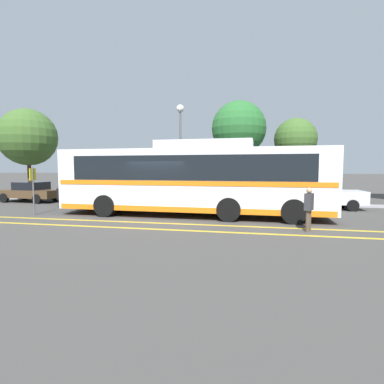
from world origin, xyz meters
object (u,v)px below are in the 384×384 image
(transit_bus, at_px, (192,178))
(street_lamp, at_px, (180,131))
(parked_car_1, at_px, (100,191))
(parked_car_2, at_px, (204,193))
(tree_1, at_px, (28,137))
(pedestrian_1, at_px, (309,207))
(parked_car_0, at_px, (31,192))
(parked_car_3, at_px, (321,195))
(bus_stop_sign, at_px, (33,185))
(tree_2, at_px, (295,140))
(tree_0, at_px, (239,129))

(transit_bus, height_order, street_lamp, street_lamp)
(parked_car_1, xyz_separation_m, parked_car_2, (6.51, 0.31, -0.02))
(parked_car_1, relative_size, tree_1, 0.69)
(pedestrian_1, xyz_separation_m, tree_1, (-18.93, 9.21, 3.69))
(street_lamp, relative_size, tree_1, 0.96)
(parked_car_0, xyz_separation_m, parked_car_3, (17.97, 0.28, 0.10))
(parked_car_2, height_order, tree_1, tree_1)
(parked_car_1, height_order, parked_car_2, parked_car_1)
(parked_car_0, xyz_separation_m, bus_stop_sign, (4.18, -4.79, 0.76))
(bus_stop_sign, bearing_deg, parked_car_3, -68.69)
(parked_car_0, distance_m, pedestrian_1, 17.35)
(parked_car_0, xyz_separation_m, pedestrian_1, (16.25, -6.08, 0.20))
(transit_bus, xyz_separation_m, parked_car_1, (-6.55, 3.32, -1.00))
(parked_car_2, height_order, street_lamp, street_lamp)
(parked_car_2, height_order, tree_2, tree_2)
(parked_car_1, height_order, bus_stop_sign, bus_stop_sign)
(parked_car_2, height_order, tree_0, tree_0)
(pedestrian_1, bearing_deg, parked_car_1, -92.76)
(bus_stop_sign, bearing_deg, tree_1, 42.00)
(tree_1, distance_m, tree_2, 19.77)
(parked_car_3, height_order, tree_2, tree_2)
(parked_car_1, bearing_deg, tree_1, 65.26)
(transit_bus, bearing_deg, parked_car_2, 1.71)
(bus_stop_sign, relative_size, tree_2, 0.41)
(parked_car_2, xyz_separation_m, tree_1, (-14.20, 2.94, 3.82))
(pedestrian_1, height_order, tree_0, tree_0)
(tree_0, bearing_deg, parked_car_2, -120.48)
(parked_car_2, xyz_separation_m, tree_2, (5.54, 4.05, 3.38))
(parked_car_0, bearing_deg, parked_car_2, -86.02)
(bus_stop_sign, xyz_separation_m, tree_0, (9.15, 8.05, 3.39))
(transit_bus, distance_m, parked_car_2, 3.77)
(tree_0, bearing_deg, transit_bus, -104.79)
(parked_car_0, height_order, street_lamp, street_lamp)
(parked_car_2, distance_m, pedestrian_1, 7.85)
(tree_1, bearing_deg, parked_car_1, -22.91)
(street_lamp, bearing_deg, tree_2, 10.40)
(parked_car_1, bearing_deg, transit_bus, -118.72)
(parked_car_3, xyz_separation_m, street_lamp, (-8.53, 2.55, 3.98))
(parked_car_2, xyz_separation_m, pedestrian_1, (4.73, -6.27, 0.13))
(parked_car_2, bearing_deg, bus_stop_sign, -55.83)
(transit_bus, distance_m, parked_car_1, 7.41)
(parked_car_3, bearing_deg, pedestrian_1, -17.88)
(parked_car_1, relative_size, parked_car_3, 1.06)
(parked_car_2, distance_m, tree_2, 7.65)
(tree_0, height_order, tree_2, tree_0)
(parked_car_0, height_order, pedestrian_1, pedestrian_1)
(parked_car_1, bearing_deg, street_lamp, -58.09)
(parked_car_3, distance_m, street_lamp, 9.75)
(transit_bus, bearing_deg, parked_car_3, -58.70)
(transit_bus, bearing_deg, bus_stop_sign, 101.44)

